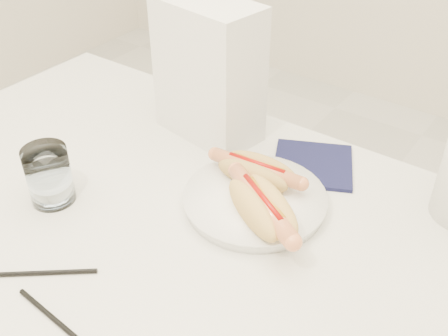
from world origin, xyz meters
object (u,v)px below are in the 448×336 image
Objects in this scene: hotdog_left at (256,172)px; hotdog_right at (262,207)px; water_glass at (49,175)px; napkin_box at (209,71)px; plate at (255,201)px; table at (158,246)px.

hotdog_left is 0.95× the size of hotdog_right.
water_glass is 0.36m from napkin_box.
napkin_box is at bearing 75.67° from water_glass.
plate is 0.05m from hotdog_left.
hotdog_left is at bearing 60.32° from table.
napkin_box reaches higher than water_glass.
hotdog_right is 0.36m from water_glass.
table is 0.35m from napkin_box.
hotdog_right is at bearing -28.60° from napkin_box.
napkin_box is at bearing 144.51° from plate.
table is at bearing -120.80° from hotdog_right.
hotdog_left is (-0.02, 0.04, 0.03)m from plate.
plate is 1.38× the size of hotdog_left.
plate is 2.27× the size of water_glass.
table is 0.18m from plate.
hotdog_right is 1.74× the size of water_glass.
hotdog_left is 0.63× the size of napkin_box.
plate reaches higher than table.
water_glass is 0.38× the size of napkin_box.
napkin_box is (0.09, 0.34, 0.08)m from water_glass.
water_glass is (-0.18, -0.06, 0.11)m from table.
water_glass is at bearing -147.18° from plate.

